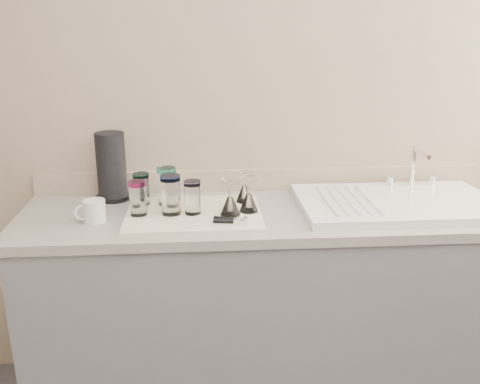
{
  "coord_description": "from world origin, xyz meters",
  "views": [
    {
      "loc": [
        -0.27,
        -0.89,
        1.66
      ],
      "look_at": [
        -0.12,
        1.15,
        1.0
      ],
      "focal_mm": 40.0,
      "sensor_mm": 36.0,
      "label": 1
    }
  ],
  "objects": [
    {
      "name": "room_envelope",
      "position": [
        0.0,
        0.0,
        1.56
      ],
      "size": [
        3.54,
        3.5,
        2.52
      ],
      "color": "#4C4D51",
      "rests_on": "ground"
    },
    {
      "name": "counter_unit",
      "position": [
        0.0,
        1.2,
        0.45
      ],
      "size": [
        2.06,
        0.62,
        0.9
      ],
      "color": "slate",
      "rests_on": "ground"
    },
    {
      "name": "sink_unit",
      "position": [
        0.55,
        1.2,
        0.92
      ],
      "size": [
        0.82,
        0.5,
        0.22
      ],
      "color": "white",
      "rests_on": "counter_unit"
    },
    {
      "name": "dish_towel",
      "position": [
        -0.31,
        1.18,
        0.9
      ],
      "size": [
        0.55,
        0.42,
        0.01
      ],
      "primitive_type": "cube",
      "color": "white",
      "rests_on": "counter_unit"
    },
    {
      "name": "tumbler_teal",
      "position": [
        -0.53,
        1.3,
        0.98
      ],
      "size": [
        0.07,
        0.07,
        0.14
      ],
      "color": "white",
      "rests_on": "dish_towel"
    },
    {
      "name": "tumbler_cyan",
      "position": [
        -0.42,
        1.29,
        0.99
      ],
      "size": [
        0.08,
        0.08,
        0.16
      ],
      "color": "white",
      "rests_on": "dish_towel"
    },
    {
      "name": "tumbler_magenta",
      "position": [
        -0.53,
        1.17,
        0.98
      ],
      "size": [
        0.07,
        0.07,
        0.14
      ],
      "color": "white",
      "rests_on": "dish_towel"
    },
    {
      "name": "tumbler_blue",
      "position": [
        -0.4,
        1.17,
        0.99
      ],
      "size": [
        0.08,
        0.08,
        0.16
      ],
      "color": "white",
      "rests_on": "dish_towel"
    },
    {
      "name": "tumbler_lavender",
      "position": [
        -0.31,
        1.17,
        0.98
      ],
      "size": [
        0.07,
        0.07,
        0.14
      ],
      "color": "white",
      "rests_on": "dish_towel"
    },
    {
      "name": "goblet_back_right",
      "position": [
        -0.09,
        1.3,
        0.95
      ],
      "size": [
        0.07,
        0.07,
        0.13
      ],
      "color": "white",
      "rests_on": "dish_towel"
    },
    {
      "name": "goblet_front_left",
      "position": [
        -0.16,
        1.13,
        0.96
      ],
      "size": [
        0.08,
        0.08,
        0.15
      ],
      "color": "white",
      "rests_on": "dish_towel"
    },
    {
      "name": "goblet_front_right",
      "position": [
        -0.08,
        1.18,
        0.96
      ],
      "size": [
        0.08,
        0.08,
        0.14
      ],
      "color": "white",
      "rests_on": "dish_towel"
    },
    {
      "name": "can_opener",
      "position": [
        -0.16,
        1.05,
        0.92
      ],
      "size": [
        0.14,
        0.08,
        0.02
      ],
      "color": "silver",
      "rests_on": "dish_towel"
    },
    {
      "name": "white_mug",
      "position": [
        -0.7,
        1.12,
        0.94
      ],
      "size": [
        0.13,
        0.11,
        0.09
      ],
      "color": "silver",
      "rests_on": "counter_unit"
    },
    {
      "name": "paper_towel_roll",
      "position": [
        -0.67,
        1.41,
        1.05
      ],
      "size": [
        0.16,
        0.16,
        0.3
      ],
      "color": "black",
      "rests_on": "counter_unit"
    }
  ]
}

